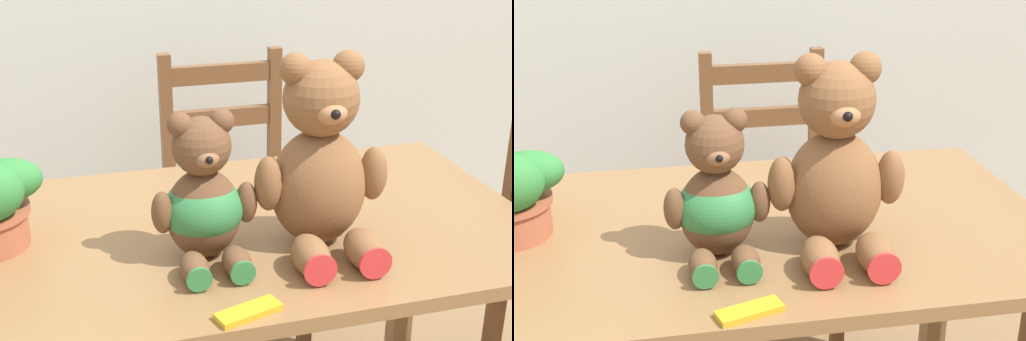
{
  "view_description": "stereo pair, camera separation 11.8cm",
  "coord_description": "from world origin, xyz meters",
  "views": [
    {
      "loc": [
        -0.33,
        -0.98,
        1.43
      ],
      "look_at": [
        0.02,
        0.27,
        0.91
      ],
      "focal_mm": 50.0,
      "sensor_mm": 36.0,
      "label": 1
    },
    {
      "loc": [
        -0.22,
        -1.0,
        1.43
      ],
      "look_at": [
        0.02,
        0.27,
        0.91
      ],
      "focal_mm": 50.0,
      "sensor_mm": 36.0,
      "label": 2
    }
  ],
  "objects": [
    {
      "name": "teddy_bear_right",
      "position": [
        0.15,
        0.26,
        0.91
      ],
      "size": [
        0.28,
        0.28,
        0.4
      ],
      "rotation": [
        0.0,
        0.0,
        3.11
      ],
      "color": "brown",
      "rests_on": "dining_table"
    },
    {
      "name": "teddy_bear_left",
      "position": [
        -0.09,
        0.27,
        0.86
      ],
      "size": [
        0.21,
        0.21,
        0.3
      ],
      "rotation": [
        0.0,
        0.0,
        3.16
      ],
      "color": "brown",
      "rests_on": "dining_table"
    },
    {
      "name": "dining_table",
      "position": [
        0.0,
        0.38,
        0.63
      ],
      "size": [
        1.32,
        0.77,
        0.74
      ],
      "color": "olive",
      "rests_on": "ground_plane"
    },
    {
      "name": "wooden_chair_behind",
      "position": [
        0.17,
        1.1,
        0.46
      ],
      "size": [
        0.41,
        0.39,
        0.94
      ],
      "rotation": [
        0.0,
        0.0,
        3.14
      ],
      "color": "brown",
      "rests_on": "ground_plane"
    },
    {
      "name": "chocolate_bar",
      "position": [
        -0.06,
        0.04,
        0.74
      ],
      "size": [
        0.13,
        0.07,
        0.01
      ],
      "primitive_type": "cube",
      "rotation": [
        0.0,
        0.0,
        0.29
      ],
      "color": "gold",
      "rests_on": "dining_table"
    }
  ]
}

